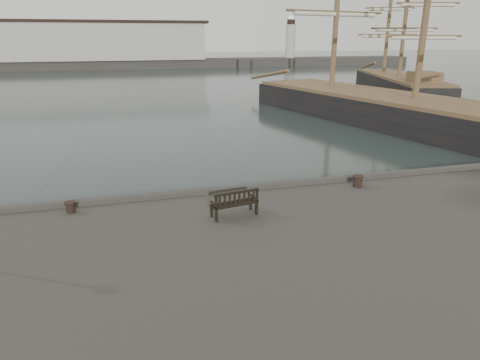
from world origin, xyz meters
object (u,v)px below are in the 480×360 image
object	(u,v)px
bench	(234,208)
bollard_right	(358,181)
bollard_left	(70,207)
tall_ship_far	(397,88)
tall_ship_main	(412,120)

from	to	relation	value
bench	bollard_right	distance (m)	5.58
bollard_left	tall_ship_far	distance (m)	50.76
bollard_right	tall_ship_far	bearing A→B (deg)	53.39
bench	bollard_right	world-z (taller)	bench
bollard_left	bollard_right	distance (m)	10.58
tall_ship_main	bollard_left	bearing A→B (deg)	-161.76
tall_ship_main	bollard_right	bearing A→B (deg)	-145.72
bench	bollard_left	world-z (taller)	bench
tall_ship_main	tall_ship_far	xyz separation A→B (m)	(12.18, 19.70, 0.01)
bollard_right	tall_ship_main	distance (m)	20.91
bench	tall_ship_main	xyz separation A→B (m)	(19.35, 17.03, -1.15)
bench	tall_ship_far	size ratio (longest dim) A/B	0.07
bollard_right	tall_ship_far	xyz separation A→B (m)	(26.16, 35.22, -1.08)
bench	tall_ship_main	size ratio (longest dim) A/B	0.04
bollard_left	tall_ship_main	world-z (taller)	tall_ship_main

